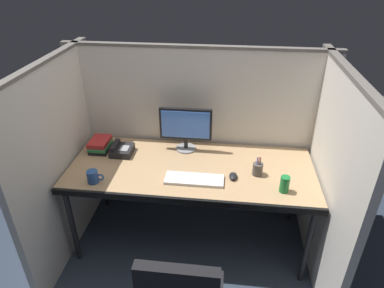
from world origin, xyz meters
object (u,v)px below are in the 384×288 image
at_px(book_stack, 100,145).
at_px(soda_can, 285,184).
at_px(desk, 191,173).
at_px(monitor_center, 186,126).
at_px(desk_phone, 121,150).
at_px(computer_mouse, 233,176).
at_px(keyboard_main, 194,179).
at_px(pen_cup, 258,169).
at_px(coffee_mug, 93,177).

relative_size(book_stack, soda_can, 1.84).
height_order(desk, soda_can, soda_can).
bearing_deg(monitor_center, desk_phone, -166.05).
bearing_deg(desk, computer_mouse, -16.07).
bearing_deg(soda_can, keyboard_main, 175.51).
height_order(computer_mouse, desk_phone, desk_phone).
xyz_separation_m(computer_mouse, pen_cup, (0.18, 0.07, 0.03)).
xyz_separation_m(book_stack, desk_phone, (0.19, -0.04, -0.01)).
height_order(book_stack, coffee_mug, coffee_mug).
bearing_deg(soda_can, desk_phone, 164.22).
bearing_deg(soda_can, coffee_mug, -177.79).
height_order(keyboard_main, book_stack, book_stack).
bearing_deg(monitor_center, soda_can, -32.98).
bearing_deg(coffee_mug, desk, 21.16).
height_order(computer_mouse, soda_can, soda_can).
height_order(desk, coffee_mug, coffee_mug).
bearing_deg(coffee_mug, keyboard_main, 8.04).
relative_size(monitor_center, book_stack, 1.91).
xyz_separation_m(book_stack, coffee_mug, (0.11, -0.46, 0.00)).
distance_m(monitor_center, soda_can, 0.92).
height_order(monitor_center, computer_mouse, monitor_center).
bearing_deg(pen_cup, coffee_mug, -168.67).
distance_m(desk, book_stack, 0.82).
height_order(soda_can, pen_cup, pen_cup).
height_order(desk, keyboard_main, keyboard_main).
xyz_separation_m(keyboard_main, desk_phone, (-0.64, 0.31, 0.02)).
bearing_deg(computer_mouse, monitor_center, 137.22).
bearing_deg(monitor_center, desk, -74.43).
height_order(coffee_mug, soda_can, soda_can).
height_order(keyboard_main, desk_phone, desk_phone).
bearing_deg(desk_phone, monitor_center, 13.95).
relative_size(desk_phone, pen_cup, 1.20).
distance_m(computer_mouse, desk_phone, 0.96).
bearing_deg(book_stack, pen_cup, -9.61).
height_order(desk, pen_cup, pen_cup).
bearing_deg(desk, keyboard_main, -74.99).
xyz_separation_m(coffee_mug, soda_can, (1.36, 0.05, 0.01)).
height_order(keyboard_main, computer_mouse, computer_mouse).
distance_m(desk, pen_cup, 0.51).
distance_m(keyboard_main, desk_phone, 0.72).
bearing_deg(keyboard_main, soda_can, -4.49).
xyz_separation_m(coffee_mug, pen_cup, (1.19, 0.24, 0.00)).
relative_size(monitor_center, coffee_mug, 3.41).
relative_size(coffee_mug, desk_phone, 0.66).
relative_size(keyboard_main, book_stack, 1.91).
relative_size(desk, keyboard_main, 4.42).
distance_m(keyboard_main, pen_cup, 0.48).
relative_size(monitor_center, pen_cup, 2.71).
bearing_deg(book_stack, coffee_mug, -76.16).
height_order(book_stack, pen_cup, pen_cup).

